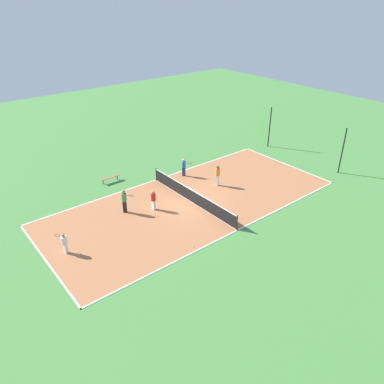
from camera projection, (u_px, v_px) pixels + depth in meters
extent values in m
plane|color=#47843D|center=(192.00, 202.00, 28.96)|extent=(80.00, 80.00, 0.00)
cube|color=#AD6B42|center=(192.00, 202.00, 28.95)|extent=(10.00, 22.88, 0.02)
cube|color=white|center=(156.00, 180.00, 32.33)|extent=(0.10, 22.88, 0.00)
cube|color=white|center=(237.00, 230.00, 25.56)|extent=(0.10, 22.88, 0.00)
cube|color=white|center=(46.00, 261.00, 22.65)|extent=(10.00, 0.10, 0.00)
cube|color=white|center=(286.00, 164.00, 35.24)|extent=(10.00, 0.10, 0.00)
cube|color=white|center=(192.00, 202.00, 28.95)|extent=(10.00, 0.10, 0.00)
cylinder|color=black|center=(156.00, 174.00, 31.99)|extent=(0.10, 0.10, 1.12)
cylinder|color=black|center=(237.00, 223.00, 25.36)|extent=(0.10, 0.10, 1.12)
cube|color=black|center=(192.00, 196.00, 28.69)|extent=(9.70, 0.03, 1.07)
cube|color=white|center=(192.00, 190.00, 28.45)|extent=(9.70, 0.04, 0.06)
cube|color=olive|center=(110.00, 177.00, 31.83)|extent=(0.36, 1.65, 0.04)
cylinder|color=#4C4C51|center=(103.00, 182.00, 31.56)|extent=(0.08, 0.08, 0.41)
cylinder|color=#4C4C51|center=(117.00, 177.00, 32.31)|extent=(0.08, 0.08, 0.41)
cube|color=black|center=(125.00, 207.00, 27.43)|extent=(0.32, 0.32, 0.92)
cylinder|color=green|center=(124.00, 197.00, 27.06)|extent=(0.51, 0.51, 0.64)
sphere|color=#A87A56|center=(123.00, 192.00, 26.84)|extent=(0.28, 0.28, 0.28)
cylinder|color=#262626|center=(128.00, 196.00, 26.95)|extent=(0.22, 0.22, 0.03)
torus|color=black|center=(132.00, 196.00, 26.93)|extent=(0.43, 0.43, 0.02)
cube|color=white|center=(154.00, 205.00, 27.80)|extent=(0.26, 0.21, 0.77)
cylinder|color=red|center=(153.00, 197.00, 27.49)|extent=(0.38, 0.38, 0.54)
sphere|color=#A87A56|center=(153.00, 192.00, 27.30)|extent=(0.23, 0.23, 0.23)
cube|color=white|center=(65.00, 248.00, 23.20)|extent=(0.30, 0.27, 0.71)
cylinder|color=silver|center=(64.00, 240.00, 22.91)|extent=(0.45, 0.45, 0.50)
sphere|color=#A87A56|center=(63.00, 235.00, 22.74)|extent=(0.21, 0.21, 0.21)
cylinder|color=#262626|center=(60.00, 237.00, 23.00)|extent=(0.28, 0.11, 0.03)
torus|color=black|center=(57.00, 235.00, 23.14)|extent=(0.38, 0.38, 0.02)
cube|color=navy|center=(184.00, 172.00, 32.84)|extent=(0.32, 0.31, 0.81)
cylinder|color=blue|center=(184.00, 164.00, 32.51)|extent=(0.50, 0.50, 0.57)
sphere|color=beige|center=(184.00, 160.00, 32.31)|extent=(0.24, 0.24, 0.24)
cylinder|color=#262626|center=(187.00, 163.00, 32.37)|extent=(0.24, 0.19, 0.03)
torus|color=black|center=(190.00, 164.00, 32.30)|extent=(0.42, 0.42, 0.02)
cube|color=white|center=(217.00, 180.00, 31.22)|extent=(0.31, 0.29, 0.90)
cylinder|color=orange|center=(218.00, 172.00, 30.85)|extent=(0.48, 0.48, 0.63)
sphere|color=brown|center=(218.00, 167.00, 30.64)|extent=(0.27, 0.27, 0.27)
sphere|color=#CCE033|center=(193.00, 246.00, 23.90)|extent=(0.07, 0.07, 0.07)
sphere|color=#CCE033|center=(263.00, 156.00, 36.74)|extent=(0.07, 0.07, 0.07)
cylinder|color=black|center=(270.00, 127.00, 38.29)|extent=(0.12, 0.12, 4.18)
cylinder|color=black|center=(342.00, 151.00, 32.65)|extent=(0.12, 0.12, 4.18)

